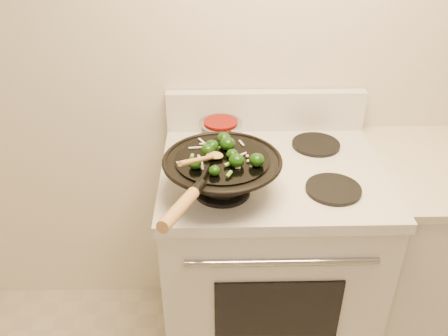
{
  "coord_description": "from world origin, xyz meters",
  "views": [
    {
      "loc": [
        -0.5,
        -0.24,
        1.79
      ],
      "look_at": [
        -0.47,
        1.01,
        1.02
      ],
      "focal_mm": 38.0,
      "sensor_mm": 36.0,
      "label": 1
    }
  ],
  "objects": [
    {
      "name": "counter_unit",
      "position": [
        0.46,
        1.2,
        0.46
      ],
      "size": [
        0.75,
        0.62,
        0.91
      ],
      "color": "silver",
      "rests_on": "ground"
    },
    {
      "name": "wok",
      "position": [
        -0.48,
        1.02,
        1.0
      ],
      "size": [
        0.37,
        0.6,
        0.19
      ],
      "color": "black",
      "rests_on": "stove"
    },
    {
      "name": "stirfry",
      "position": [
        -0.46,
        1.02,
        1.06
      ],
      "size": [
        0.27,
        0.25,
        0.04
      ],
      "color": "black",
      "rests_on": "wok"
    },
    {
      "name": "wooden_spoon",
      "position": [
        -0.53,
        0.96,
        1.08
      ],
      "size": [
        0.13,
        0.24,
        0.11
      ],
      "color": "#B38146",
      "rests_on": "wok"
    },
    {
      "name": "stove",
      "position": [
        -0.29,
        1.17,
        0.47
      ],
      "size": [
        0.78,
        0.67,
        1.08
      ],
      "color": "silver",
      "rests_on": "ground"
    },
    {
      "name": "saucepan",
      "position": [
        -0.47,
        1.32,
        0.98
      ],
      "size": [
        0.16,
        0.25,
        0.1
      ],
      "color": "#92959A",
      "rests_on": "stove"
    }
  ]
}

